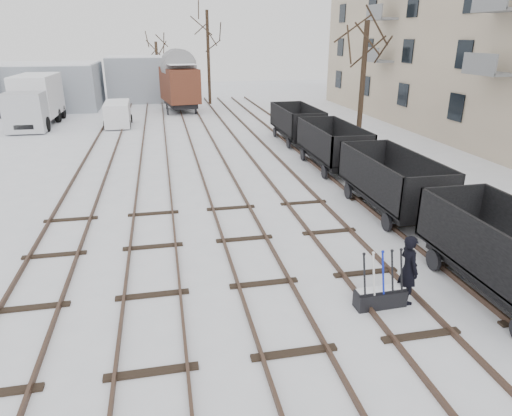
{
  "coord_description": "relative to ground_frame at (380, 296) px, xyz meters",
  "views": [
    {
      "loc": [
        -2.44,
        -10.73,
        6.41
      ],
      "look_at": [
        0.35,
        2.76,
        1.2
      ],
      "focal_mm": 32.0,
      "sensor_mm": 36.0,
      "label": 1
    }
  ],
  "objects": [
    {
      "name": "tracks",
      "position": [
        -2.63,
        15.32,
        -0.21
      ],
      "size": [
        13.9,
        52.0,
        0.16
      ],
      "color": "black",
      "rests_on": "ground"
    },
    {
      "name": "shed_left",
      "position": [
        -15.63,
        37.65,
        1.76
      ],
      "size": [
        10.0,
        8.0,
        4.1
      ],
      "color": "#8F99A2",
      "rests_on": "ground"
    },
    {
      "name": "freight_wagon_a",
      "position": [
        3.37,
        -0.27,
        0.56
      ],
      "size": [
        2.17,
        5.43,
        2.22
      ],
      "color": "black",
      "rests_on": "ground"
    },
    {
      "name": "tree_far_right",
      "position": [
        -0.15,
        37.68,
        4.08
      ],
      "size": [
        0.3,
        0.3,
        8.73
      ],
      "primitive_type": "cylinder",
      "color": "black",
      "rests_on": "ground"
    },
    {
      "name": "shed_right",
      "position": [
        -6.63,
        41.65,
        1.96
      ],
      "size": [
        7.0,
        6.0,
        4.5
      ],
      "color": "#8F99A2",
      "rests_on": "ground"
    },
    {
      "name": "ground_frame",
      "position": [
        0.0,
        0.0,
        0.0
      ],
      "size": [
        1.31,
        0.47,
        1.49
      ],
      "rotation": [
        0.0,
        0.0,
        0.04
      ],
      "color": "black",
      "rests_on": "ground"
    },
    {
      "name": "freight_wagon_b",
      "position": [
        3.37,
        6.13,
        0.56
      ],
      "size": [
        2.17,
        5.43,
        2.22
      ],
      "color": "black",
      "rests_on": "ground"
    },
    {
      "name": "panel_van",
      "position": [
        -8.27,
        26.92,
        0.66
      ],
      "size": [
        1.88,
        4.13,
        1.81
      ],
      "rotation": [
        0.0,
        0.0,
        0.02
      ],
      "color": "silver",
      "rests_on": "ground"
    },
    {
      "name": "worker",
      "position": [
        0.75,
        0.1,
        0.63
      ],
      "size": [
        0.47,
        0.69,
        1.83
      ],
      "primitive_type": "imported",
      "rotation": [
        0.0,
        0.0,
        1.62
      ],
      "color": "black",
      "rests_on": "ground"
    },
    {
      "name": "tree_near",
      "position": [
        6.55,
        16.47,
        3.33
      ],
      "size": [
        0.3,
        0.3,
        7.24
      ],
      "primitive_type": "cylinder",
      "color": "black",
      "rests_on": "ground"
    },
    {
      "name": "box_van_wagon",
      "position": [
        -3.29,
        33.19,
        2.16
      ],
      "size": [
        3.7,
        5.86,
        4.19
      ],
      "rotation": [
        0.0,
        0.0,
        0.15
      ],
      "color": "black",
      "rests_on": "ground"
    },
    {
      "name": "lorry",
      "position": [
        -14.26,
        28.38,
        1.61
      ],
      "size": [
        2.74,
        8.15,
        3.68
      ],
      "rotation": [
        0.0,
        0.0,
        -0.01
      ],
      "color": "black",
      "rests_on": "ground"
    },
    {
      "name": "ground",
      "position": [
        -2.63,
        1.65,
        -0.28
      ],
      "size": [
        120.0,
        120.0,
        0.0
      ],
      "primitive_type": "plane",
      "color": "white",
      "rests_on": "ground"
    },
    {
      "name": "freight_wagon_d",
      "position": [
        3.37,
        18.93,
        0.56
      ],
      "size": [
        2.17,
        5.43,
        2.22
      ],
      "color": "black",
      "rests_on": "ground"
    },
    {
      "name": "freight_wagon_c",
      "position": [
        3.37,
        12.53,
        0.56
      ],
      "size": [
        2.17,
        5.43,
        2.22
      ],
      "color": "black",
      "rests_on": "ground"
    },
    {
      "name": "tree_far_left",
      "position": [
        -5.09,
        43.65,
        2.65
      ],
      "size": [
        0.3,
        0.3,
        5.86
      ],
      "primitive_type": "cylinder",
      "color": "black",
      "rests_on": "ground"
    }
  ]
}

